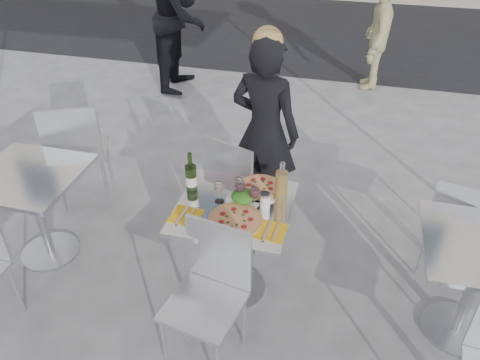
% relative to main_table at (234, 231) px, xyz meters
% --- Properties ---
extents(ground, '(80.00, 80.00, 0.00)m').
position_rel_main_table_xyz_m(ground, '(0.00, 0.00, -0.54)').
color(ground, slate).
extents(street_asphalt, '(24.00, 5.00, 0.00)m').
position_rel_main_table_xyz_m(street_asphalt, '(0.00, 6.50, -0.54)').
color(street_asphalt, black).
rests_on(street_asphalt, ground).
extents(main_table, '(0.72, 0.72, 0.75)m').
position_rel_main_table_xyz_m(main_table, '(0.00, 0.00, 0.00)').
color(main_table, '#B7BABF').
rests_on(main_table, ground).
extents(side_table_left, '(0.72, 0.72, 0.75)m').
position_rel_main_table_xyz_m(side_table_left, '(-1.50, 0.00, 0.00)').
color(side_table_left, '#B7BABF').
rests_on(side_table_left, ground).
extents(side_table_right, '(0.72, 0.72, 0.75)m').
position_rel_main_table_xyz_m(side_table_right, '(1.50, 0.00, 0.00)').
color(side_table_right, '#B7BABF').
rests_on(side_table_right, ground).
extents(chair_far, '(0.55, 0.56, 0.94)m').
position_rel_main_table_xyz_m(chair_far, '(-0.13, 0.54, 0.02)').
color(chair_far, silver).
rests_on(chair_far, ground).
extents(chair_near, '(0.48, 0.49, 0.91)m').
position_rel_main_table_xyz_m(chair_near, '(-0.01, -0.48, -0.00)').
color(chair_near, silver).
rests_on(chair_near, ground).
extents(side_chair_lfar, '(0.60, 0.61, 0.99)m').
position_rel_main_table_xyz_m(side_chair_lfar, '(-1.52, 0.65, 0.05)').
color(side_chair_lfar, silver).
rests_on(side_chair_lfar, ground).
extents(side_chair_rfar, '(0.49, 0.49, 0.87)m').
position_rel_main_table_xyz_m(side_chair_rfar, '(1.46, 0.49, -0.02)').
color(side_chair_rfar, silver).
rests_on(side_chair_rfar, ground).
extents(woman_diner, '(0.64, 0.50, 1.56)m').
position_rel_main_table_xyz_m(woman_diner, '(0.00, 0.95, 0.24)').
color(woman_diner, black).
rests_on(woman_diner, ground).
extents(pedestrian_a, '(0.74, 0.94, 1.88)m').
position_rel_main_table_xyz_m(pedestrian_a, '(-1.59, 3.37, 0.40)').
color(pedestrian_a, black).
rests_on(pedestrian_a, ground).
extents(pedestrian_b, '(0.61, 1.02, 1.55)m').
position_rel_main_table_xyz_m(pedestrian_b, '(0.81, 3.94, 0.24)').
color(pedestrian_b, '#8C855A').
rests_on(pedestrian_b, ground).
extents(pizza_near, '(0.33, 0.33, 0.02)m').
position_rel_main_table_xyz_m(pizza_near, '(0.05, -0.14, 0.22)').
color(pizza_near, tan).
rests_on(pizza_near, main_table).
extents(pizza_far, '(0.32, 0.32, 0.03)m').
position_rel_main_table_xyz_m(pizza_far, '(0.12, 0.22, 0.23)').
color(pizza_far, white).
rests_on(pizza_far, main_table).
extents(salad_plate, '(0.22, 0.22, 0.09)m').
position_rel_main_table_xyz_m(salad_plate, '(0.04, 0.06, 0.25)').
color(salad_plate, white).
rests_on(salad_plate, main_table).
extents(wine_bottle, '(0.07, 0.07, 0.29)m').
position_rel_main_table_xyz_m(wine_bottle, '(-0.31, 0.08, 0.32)').
color(wine_bottle, '#2C4D1D').
rests_on(wine_bottle, main_table).
extents(carafe, '(0.08, 0.08, 0.29)m').
position_rel_main_table_xyz_m(carafe, '(0.27, 0.13, 0.33)').
color(carafe, tan).
rests_on(carafe, main_table).
extents(sugar_shaker, '(0.06, 0.06, 0.11)m').
position_rel_main_table_xyz_m(sugar_shaker, '(0.19, 0.04, 0.26)').
color(sugar_shaker, white).
rests_on(sugar_shaker, main_table).
extents(wineglass_white_a, '(0.07, 0.07, 0.16)m').
position_rel_main_table_xyz_m(wineglass_white_a, '(-0.10, 0.02, 0.32)').
color(wineglass_white_a, white).
rests_on(wineglass_white_a, main_table).
extents(wineglass_white_b, '(0.07, 0.07, 0.16)m').
position_rel_main_table_xyz_m(wineglass_white_b, '(0.00, 0.10, 0.32)').
color(wineglass_white_b, white).
rests_on(wineglass_white_b, main_table).
extents(wineglass_red_a, '(0.07, 0.07, 0.16)m').
position_rel_main_table_xyz_m(wineglass_red_a, '(0.03, 0.06, 0.32)').
color(wineglass_red_a, white).
rests_on(wineglass_red_a, main_table).
extents(wineglass_red_b, '(0.07, 0.07, 0.16)m').
position_rel_main_table_xyz_m(wineglass_red_b, '(0.13, 0.02, 0.32)').
color(wineglass_red_b, white).
rests_on(wineglass_red_b, main_table).
extents(napkin_left, '(0.19, 0.20, 0.01)m').
position_rel_main_table_xyz_m(napkin_left, '(-0.27, -0.17, 0.21)').
color(napkin_left, yellow).
rests_on(napkin_left, main_table).
extents(napkin_right, '(0.19, 0.20, 0.01)m').
position_rel_main_table_xyz_m(napkin_right, '(0.27, -0.18, 0.21)').
color(napkin_right, yellow).
rests_on(napkin_right, main_table).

